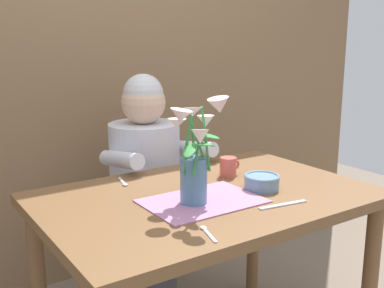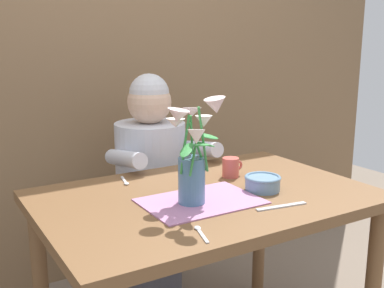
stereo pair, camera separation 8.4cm
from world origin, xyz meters
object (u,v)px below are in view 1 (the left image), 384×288
Objects in this scene: seated_person at (146,191)px; ceramic_mug at (228,167)px; ceramic_bowl at (262,181)px; dinner_knife at (283,205)px; flower_vase at (195,154)px.

ceramic_mug is at bearing -76.19° from seated_person.
ceramic_bowl is 0.18m from dinner_knife.
dinner_knife is at bearing -98.99° from ceramic_mug.
dinner_knife is (-0.06, -0.17, -0.03)m from ceramic_bowl.
ceramic_bowl is at bearing 79.50° from dinner_knife.
ceramic_mug reaches higher than dinner_knife.
ceramic_bowl is at bearing -90.05° from ceramic_mug.
ceramic_bowl is 0.20m from ceramic_mug.
seated_person reaches higher than ceramic_mug.
flower_vase is 0.35m from dinner_knife.
ceramic_bowl is 1.46× the size of ceramic_mug.
dinner_knife is at bearing -86.18° from seated_person.
ceramic_mug is at bearing 89.95° from ceramic_bowl.
ceramic_mug is (0.00, 0.20, 0.01)m from ceramic_bowl.
ceramic_mug is (0.30, 0.20, -0.14)m from flower_vase.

